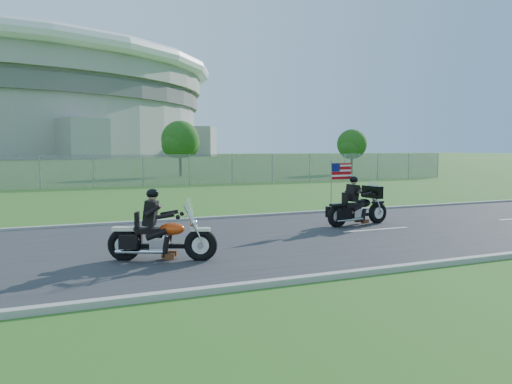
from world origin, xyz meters
name	(u,v)px	position (x,y,z in m)	size (l,w,h in m)	color
ground	(248,241)	(0.00, 0.00, 0.00)	(420.00, 420.00, 0.00)	#2B541A
road	(248,240)	(0.00, 0.00, 0.02)	(120.00, 8.00, 0.04)	#28282B
curb_north	(202,219)	(0.00, 4.05, 0.05)	(120.00, 0.18, 0.12)	#9E9B93
curb_south	(332,276)	(0.00, -4.05, 0.05)	(120.00, 0.18, 0.12)	#9E9B93
fence	(40,172)	(-5.00, 20.00, 1.00)	(60.00, 0.03, 2.00)	gray
tree_fence_near	(180,142)	(6.04, 30.04, 2.97)	(3.52, 3.28, 4.75)	#382316
tree_fence_far	(352,146)	(22.04, 28.03, 2.64)	(3.08, 2.87, 4.20)	#382316
motorcycle_lead	(160,239)	(-2.59, -1.46, 0.50)	(2.19, 1.17, 1.56)	black
motorcycle_follow	(358,209)	(4.05, 1.00, 0.53)	(2.31, 0.81, 1.93)	black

